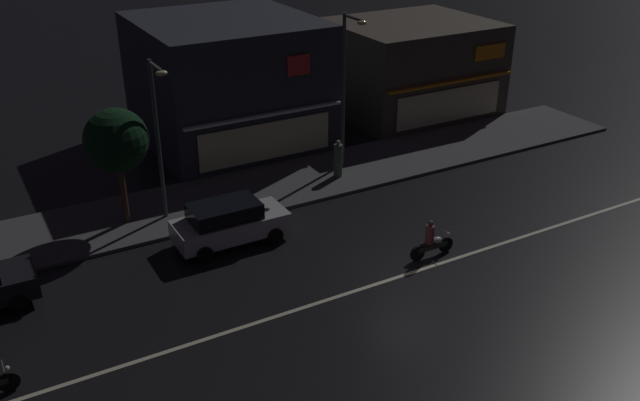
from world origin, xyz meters
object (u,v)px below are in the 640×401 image
(traffic_cone, at_px, (208,236))
(parked_car_near_kerb, at_px, (229,222))
(streetlamp_mid, at_px, (158,128))
(motorcycle_lead, at_px, (431,241))
(streetlamp_east, at_px, (346,80))
(pedestrian_on_sidewalk, at_px, (338,160))

(traffic_cone, bearing_deg, parked_car_near_kerb, -31.79)
(streetlamp_mid, xyz_separation_m, motorcycle_lead, (7.52, -7.43, -3.35))
(motorcycle_lead, bearing_deg, streetlamp_east, 72.28)
(pedestrian_on_sidewalk, bearing_deg, motorcycle_lead, 18.28)
(streetlamp_mid, distance_m, traffic_cone, 4.49)
(streetlamp_east, distance_m, traffic_cone, 9.71)
(motorcycle_lead, bearing_deg, traffic_cone, 135.03)
(streetlamp_east, distance_m, motorcycle_lead, 9.31)
(streetlamp_mid, xyz_separation_m, parked_car_near_kerb, (1.51, -2.83, -3.12))
(streetlamp_mid, bearing_deg, pedestrian_on_sidewalk, 1.63)
(streetlamp_east, distance_m, pedestrian_on_sidewalk, 3.58)
(streetlamp_east, relative_size, motorcycle_lead, 3.75)
(streetlamp_east, height_order, pedestrian_on_sidewalk, streetlamp_east)
(motorcycle_lead, bearing_deg, parked_car_near_kerb, 134.46)
(parked_car_near_kerb, bearing_deg, streetlamp_east, -152.79)
(streetlamp_mid, relative_size, parked_car_near_kerb, 1.50)
(pedestrian_on_sidewalk, bearing_deg, parked_car_near_kerb, -42.37)
(streetlamp_east, bearing_deg, pedestrian_on_sidewalk, -137.47)
(motorcycle_lead, distance_m, traffic_cone, 8.40)
(streetlamp_east, height_order, motorcycle_lead, streetlamp_east)
(streetlamp_east, xyz_separation_m, pedestrian_on_sidewalk, (-0.83, -0.76, -3.40))
(pedestrian_on_sidewalk, distance_m, motorcycle_lead, 7.69)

